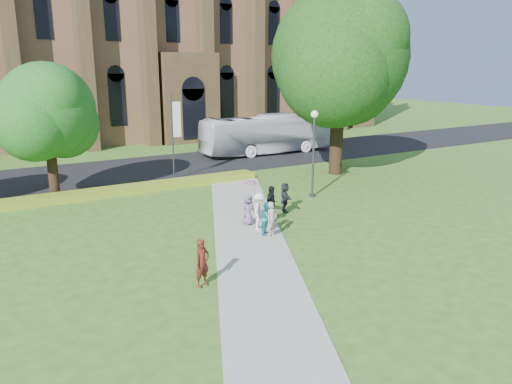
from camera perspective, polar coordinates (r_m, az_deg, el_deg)
ground at (r=21.49m, az=0.83°, el=-7.03°), size 160.00×160.00×0.00m
road at (r=39.29m, az=-14.62°, el=2.39°), size 160.00×10.00×0.02m
footpath at (r=22.29m, az=-0.52°, el=-6.18°), size 15.58×28.54×0.04m
flower_hedge at (r=32.32m, az=-14.61°, el=0.26°), size 18.00×1.40×0.45m
cathedral at (r=60.58m, az=-11.47°, el=18.96°), size 52.60×18.25×28.00m
streetlamp at (r=29.98m, az=6.61°, el=5.54°), size 0.44×0.44×5.24m
large_tree at (r=36.59m, az=9.55°, el=14.99°), size 9.60×9.60×13.20m
street_tree_1 at (r=31.97m, az=-22.81°, el=8.56°), size 5.60×5.60×8.05m
banner_pole_0 at (r=34.90m, az=-9.37°, el=6.84°), size 0.70×0.10×6.00m
tour_coach at (r=45.22m, az=1.32°, el=6.63°), size 12.60×3.28×3.49m
pedestrian_0 at (r=18.20m, az=-6.17°, el=-8.04°), size 0.75×0.62×1.78m
pedestrian_1 at (r=23.52m, az=1.31°, el=-2.99°), size 0.96×0.97×1.58m
pedestrian_2 at (r=24.11m, az=0.38°, el=-2.22°), size 1.29×1.35×1.84m
pedestrian_3 at (r=25.15m, az=1.72°, el=-1.43°), size 1.17×1.07×1.92m
pedestrian_4 at (r=24.89m, az=-0.88°, el=-2.07°), size 0.79×0.55×1.52m
pedestrian_5 at (r=27.19m, az=3.31°, el=-0.59°), size 0.99×1.55×1.59m
pedestrian_6 at (r=23.07m, az=1.82°, el=-3.18°), size 0.71×0.57×1.70m
parasol at (r=24.78m, az=-0.65°, el=0.42°), size 0.84×0.84×0.62m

